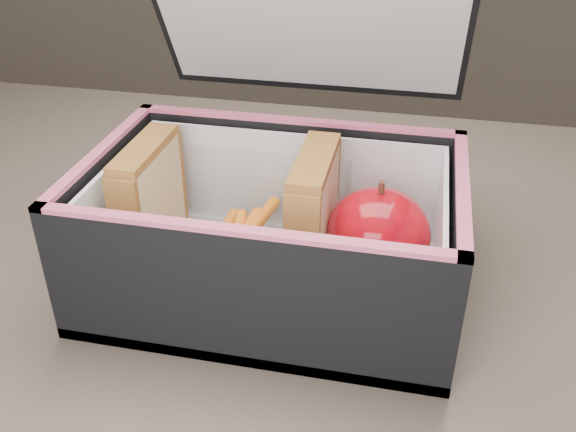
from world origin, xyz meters
name	(u,v)px	position (x,y,z in m)	size (l,w,h in m)	color
kitchen_table	(257,355)	(0.00, 0.00, 0.66)	(1.20, 0.80, 0.75)	brown
lunch_bag	(274,220)	(0.02, 0.00, 0.81)	(0.29, 0.29, 0.27)	black
plastic_tub	(231,225)	(-0.02, 0.00, 0.80)	(0.18, 0.13, 0.07)	white
sandwich_left	(150,200)	(-0.09, 0.00, 0.82)	(0.03, 0.09, 0.10)	tan
sandwich_right	(313,216)	(0.05, 0.00, 0.82)	(0.03, 0.09, 0.10)	tan
carrot_sticks	(236,248)	(-0.01, -0.01, 0.78)	(0.05, 0.13, 0.03)	orange
paper_napkin	(372,276)	(0.10, 0.00, 0.77)	(0.07, 0.07, 0.01)	white
red_apple	(378,236)	(0.10, 0.00, 0.81)	(0.10, 0.10, 0.09)	maroon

